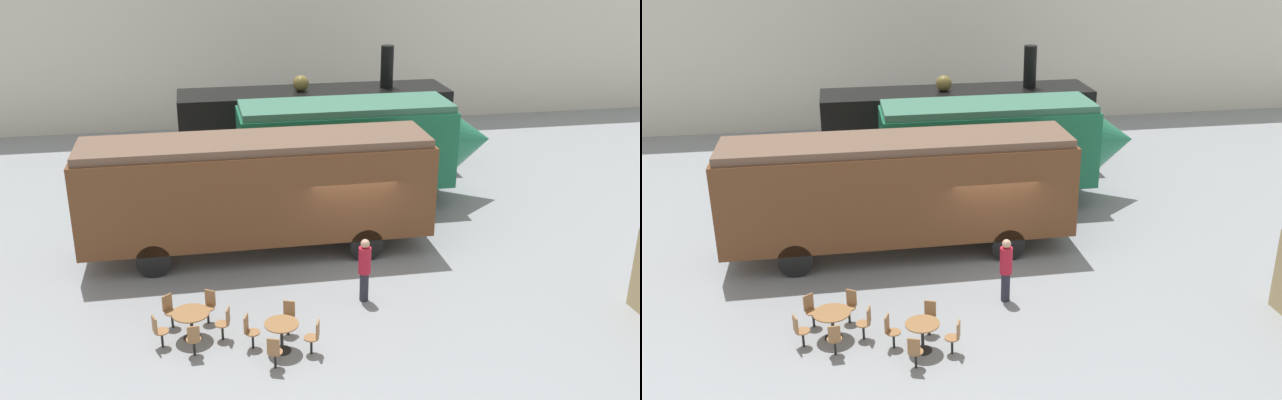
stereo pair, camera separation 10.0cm
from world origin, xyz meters
TOP-DOWN VIEW (x-y plane):
  - ground_plane at (0.00, 0.00)m, footprint 80.00×80.00m
  - backdrop_wall at (0.00, 15.76)m, footprint 44.00×0.15m
  - steam_locomotive at (0.36, 8.68)m, footprint 10.81×2.51m
  - streamlined_locomotive at (1.42, 4.56)m, footprint 9.11×2.57m
  - passenger_coach_wooden at (-2.73, 1.02)m, footprint 10.42×2.43m
  - cafe_table_near at (-4.83, -3.59)m, footprint 0.92×0.92m
  - cafe_table_mid at (-2.74, -4.53)m, footprint 0.82×0.82m
  - cafe_chair_0 at (-5.36, -2.94)m, footprint 0.40×0.41m
  - cafe_chair_1 at (-5.61, -3.89)m, footprint 0.39×0.38m
  - cafe_chair_2 at (-4.79, -4.42)m, footprint 0.36×0.36m
  - cafe_chair_3 at (-4.03, -3.80)m, footprint 0.38×0.36m
  - cafe_chair_4 at (-4.38, -2.89)m, footprint 0.39×0.40m
  - cafe_chair_5 at (-2.47, -3.80)m, footprint 0.37×0.39m
  - cafe_chair_6 at (-3.47, -4.27)m, footprint 0.39×0.37m
  - cafe_chair_7 at (-3.00, -5.27)m, footprint 0.37×0.39m
  - cafe_chair_8 at (-2.00, -4.80)m, footprint 0.39×0.37m
  - visitor_person at (-0.24, -2.50)m, footprint 0.34×0.34m

SIDE VIEW (x-z plane):
  - ground_plane at x=0.00m, z-range 0.00..0.00m
  - cafe_chair_0 at x=-5.36m, z-range 0.07..0.94m
  - cafe_chair_1 at x=-5.61m, z-range 0.07..0.94m
  - cafe_chair_2 at x=-4.79m, z-range 0.07..0.94m
  - cafe_chair_3 at x=-4.03m, z-range 0.07..0.94m
  - cafe_chair_4 at x=-4.38m, z-range 0.07..0.94m
  - cafe_chair_5 at x=-2.47m, z-range 0.07..0.94m
  - cafe_chair_6 at x=-3.47m, z-range 0.07..0.94m
  - cafe_chair_7 at x=-3.00m, z-range 0.07..0.94m
  - cafe_chair_8 at x=-2.00m, z-range 0.07..0.94m
  - cafe_table_near at x=-4.83m, z-range 0.22..0.93m
  - cafe_table_mid at x=-2.74m, z-range 0.21..0.96m
  - visitor_person at x=-0.24m, z-range 0.08..1.88m
  - steam_locomotive at x=0.36m, z-range -0.47..4.48m
  - passenger_coach_wooden at x=-2.73m, z-range 0.31..3.96m
  - streamlined_locomotive at x=1.42m, z-range 0.36..4.08m
  - backdrop_wall at x=0.00m, z-range 0.00..9.00m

